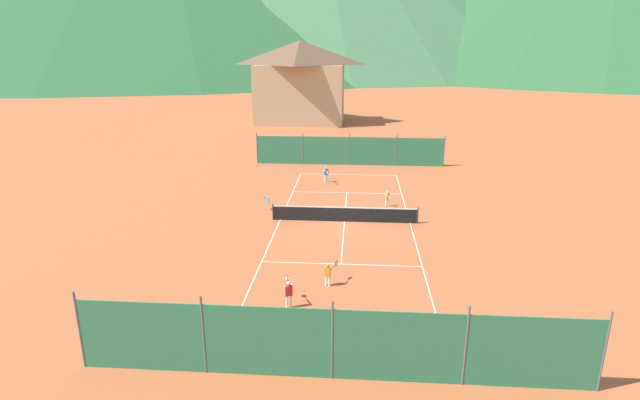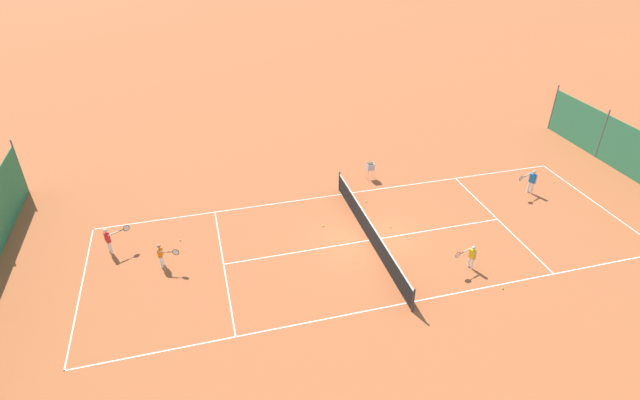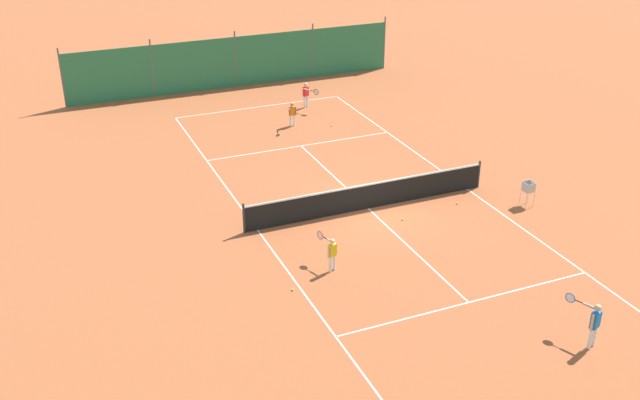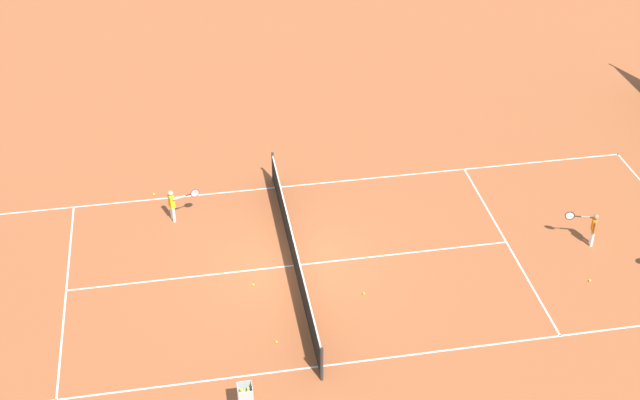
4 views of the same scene
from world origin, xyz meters
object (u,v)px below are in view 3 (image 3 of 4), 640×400
at_px(tennis_net, 368,196).
at_px(tennis_ball_service_box, 292,290).
at_px(player_far_service, 331,251).
at_px(tennis_ball_far_corner, 332,125).
at_px(player_near_baseline, 593,322).
at_px(ball_hopper, 529,188).
at_px(player_far_baseline, 306,93).
at_px(tennis_ball_by_net_right, 403,219).
at_px(player_near_service, 292,113).
at_px(tennis_ball_near_corner, 386,182).
at_px(tennis_ball_mid_court, 457,203).

xyz_separation_m(tennis_net, tennis_ball_service_box, (4.35, 3.89, -0.47)).
relative_size(player_far_service, tennis_ball_far_corner, 16.50).
relative_size(player_near_baseline, ball_hopper, 1.44).
height_order(player_far_baseline, ball_hopper, player_far_baseline).
height_order(tennis_ball_by_net_right, ball_hopper, ball_hopper).
xyz_separation_m(player_near_service, tennis_ball_near_corner, (-1.08, 7.07, -0.61)).
distance_m(tennis_ball_near_corner, tennis_ball_far_corner, 6.40).
xyz_separation_m(player_far_baseline, tennis_ball_by_net_right, (1.38, 12.16, -0.69)).
bearing_deg(tennis_ball_mid_court, tennis_ball_far_corner, -84.18).
bearing_deg(tennis_ball_near_corner, player_near_service, -81.27).
relative_size(player_far_service, player_far_baseline, 0.88).
distance_m(tennis_net, tennis_ball_near_corner, 2.38).
relative_size(player_near_baseline, player_far_service, 1.18).
xyz_separation_m(player_near_baseline, ball_hopper, (-3.55, -7.34, -0.09)).
bearing_deg(tennis_ball_near_corner, player_near_baseline, 90.82).
bearing_deg(ball_hopper, tennis_ball_by_net_right, -8.47).
relative_size(player_near_baseline, tennis_ball_far_corner, 19.44).
height_order(player_near_baseline, tennis_ball_by_net_right, player_near_baseline).
height_order(tennis_net, player_near_baseline, player_near_baseline).
bearing_deg(tennis_ball_service_box, player_far_baseline, -113.45).
relative_size(tennis_net, player_near_service, 8.44).
distance_m(tennis_ball_near_corner, ball_hopper, 5.24).
xyz_separation_m(player_near_baseline, tennis_ball_near_corner, (0.16, -10.99, -0.71)).
bearing_deg(tennis_ball_near_corner, ball_hopper, 135.45).
bearing_deg(ball_hopper, player_far_service, 9.21).
bearing_deg(player_far_baseline, player_near_service, 53.86).
bearing_deg(tennis_ball_mid_court, ball_hopper, 155.44).
bearing_deg(player_far_service, tennis_ball_far_corner, -113.83).
xyz_separation_m(tennis_net, tennis_ball_far_corner, (-2.16, -8.08, -0.47)).
bearing_deg(player_near_baseline, tennis_ball_far_corner, -91.32).
xyz_separation_m(tennis_ball_near_corner, tennis_ball_mid_court, (-1.48, 2.63, 0.00)).
bearing_deg(player_far_service, tennis_ball_by_net_right, -150.45).
bearing_deg(ball_hopper, player_near_baseline, 64.18).
distance_m(player_far_baseline, tennis_ball_near_corner, 9.24).
relative_size(player_far_baseline, ball_hopper, 1.38).
bearing_deg(tennis_ball_mid_court, player_far_baseline, -85.15).
xyz_separation_m(tennis_net, player_far_baseline, (-2.07, -10.90, 0.22)).
bearing_deg(player_near_baseline, tennis_ball_by_net_right, -82.44).
distance_m(player_far_baseline, tennis_ball_far_corner, 2.91).
xyz_separation_m(tennis_net, tennis_ball_near_corner, (-1.60, -1.70, -0.47)).
bearing_deg(tennis_ball_by_net_right, player_near_baseline, 97.56).
height_order(player_far_service, tennis_ball_by_net_right, player_far_service).
xyz_separation_m(tennis_ball_mid_court, ball_hopper, (-2.23, 1.02, 0.63)).
xyz_separation_m(player_far_service, player_far_baseline, (-4.93, -14.17, 0.08)).
relative_size(tennis_net, tennis_ball_by_net_right, 139.09).
distance_m(tennis_ball_far_corner, ball_hopper, 10.53).
xyz_separation_m(player_near_service, tennis_ball_mid_court, (-2.56, 9.70, -0.61)).
relative_size(player_far_service, ball_hopper, 1.22).
height_order(player_near_service, tennis_ball_near_corner, player_near_service).
bearing_deg(tennis_ball_by_net_right, tennis_ball_service_box, 27.60).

